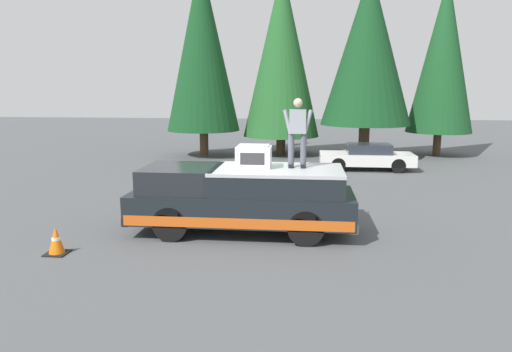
{
  "coord_description": "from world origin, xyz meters",
  "views": [
    {
      "loc": [
        -11.25,
        -1.59,
        3.56
      ],
      "look_at": [
        0.47,
        -0.35,
        1.35
      ],
      "focal_mm": 32.69,
      "sensor_mm": 36.0,
      "label": 1
    }
  ],
  "objects_px": {
    "pickup_truck": "(242,198)",
    "compressor_unit": "(254,156)",
    "traffic_cone": "(56,241)",
    "person_on_truck_bed": "(298,131)",
    "parked_car_white": "(367,157)"
  },
  "relations": [
    {
      "from": "pickup_truck",
      "to": "compressor_unit",
      "type": "height_order",
      "value": "compressor_unit"
    },
    {
      "from": "compressor_unit",
      "to": "traffic_cone",
      "type": "relative_size",
      "value": 1.35
    },
    {
      "from": "person_on_truck_bed",
      "to": "pickup_truck",
      "type": "bearing_deg",
      "value": 97.0
    },
    {
      "from": "parked_car_white",
      "to": "person_on_truck_bed",
      "type": "bearing_deg",
      "value": 162.86
    },
    {
      "from": "pickup_truck",
      "to": "person_on_truck_bed",
      "type": "relative_size",
      "value": 3.28
    },
    {
      "from": "compressor_unit",
      "to": "parked_car_white",
      "type": "xyz_separation_m",
      "value": [
        9.66,
        -4.01,
        -1.35
      ]
    },
    {
      "from": "parked_car_white",
      "to": "traffic_cone",
      "type": "distance_m",
      "value": 14.27
    },
    {
      "from": "compressor_unit",
      "to": "traffic_cone",
      "type": "xyz_separation_m",
      "value": [
        -2.07,
        4.12,
        -1.64
      ]
    },
    {
      "from": "person_on_truck_bed",
      "to": "parked_car_white",
      "type": "relative_size",
      "value": 0.41
    },
    {
      "from": "pickup_truck",
      "to": "traffic_cone",
      "type": "bearing_deg",
      "value": 117.68
    },
    {
      "from": "traffic_cone",
      "to": "pickup_truck",
      "type": "bearing_deg",
      "value": -62.32
    },
    {
      "from": "traffic_cone",
      "to": "person_on_truck_bed",
      "type": "bearing_deg",
      "value": -67.21
    },
    {
      "from": "person_on_truck_bed",
      "to": "parked_car_white",
      "type": "distance_m",
      "value": 10.19
    },
    {
      "from": "person_on_truck_bed",
      "to": "parked_car_white",
      "type": "height_order",
      "value": "person_on_truck_bed"
    },
    {
      "from": "compressor_unit",
      "to": "person_on_truck_bed",
      "type": "xyz_separation_m",
      "value": [
        0.11,
        -1.06,
        0.62
      ]
    }
  ]
}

